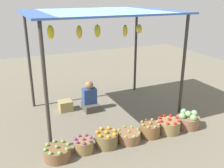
{
  "coord_description": "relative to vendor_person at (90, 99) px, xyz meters",
  "views": [
    {
      "loc": [
        -2.23,
        -5.52,
        2.88
      ],
      "look_at": [
        0.0,
        -0.59,
        0.95
      ],
      "focal_mm": 41.27,
      "sensor_mm": 36.0,
      "label": 1
    }
  ],
  "objects": [
    {
      "name": "ground_plane",
      "position": [
        0.24,
        -0.26,
        -0.3
      ],
      "size": [
        14.0,
        14.0,
        0.0
      ],
      "primitive_type": "plane",
      "color": "#6C6554"
    },
    {
      "name": "market_stall_structure",
      "position": [
        0.23,
        -0.25,
        2.0
      ],
      "size": [
        3.38,
        2.49,
        2.5
      ],
      "color": "#38332D",
      "rests_on": "ground"
    },
    {
      "name": "vendor_person",
      "position": [
        0.0,
        0.0,
        0.0
      ],
      "size": [
        0.36,
        0.44,
        0.78
      ],
      "color": "#46413C",
      "rests_on": "ground"
    },
    {
      "name": "basket_green_apples",
      "position": [
        -1.25,
        -1.73,
        -0.18
      ],
      "size": [
        0.5,
        0.5,
        0.28
      ],
      "color": "brown",
      "rests_on": "ground"
    },
    {
      "name": "basket_purple_onions",
      "position": [
        -0.74,
        -1.71,
        -0.17
      ],
      "size": [
        0.38,
        0.38,
        0.3
      ],
      "color": "olive",
      "rests_on": "ground"
    },
    {
      "name": "basket_oranges",
      "position": [
        -0.27,
        -1.72,
        -0.15
      ],
      "size": [
        0.45,
        0.45,
        0.35
      ],
      "color": "brown",
      "rests_on": "ground"
    },
    {
      "name": "basket_limes",
      "position": [
        0.21,
        -1.75,
        -0.19
      ],
      "size": [
        0.48,
        0.48,
        0.25
      ],
      "color": "brown",
      "rests_on": "ground"
    },
    {
      "name": "basket_potatoes",
      "position": [
        0.72,
        -1.74,
        -0.16
      ],
      "size": [
        0.43,
        0.43,
        0.33
      ],
      "color": "brown",
      "rests_on": "ground"
    },
    {
      "name": "basket_red_tomatoes",
      "position": [
        1.19,
        -1.76,
        -0.15
      ],
      "size": [
        0.49,
        0.49,
        0.34
      ],
      "color": "olive",
      "rests_on": "ground"
    },
    {
      "name": "basket_cabbages",
      "position": [
        1.71,
        -1.76,
        -0.14
      ],
      "size": [
        0.52,
        0.52,
        0.39
      ],
      "color": "brown",
      "rests_on": "ground"
    },
    {
      "name": "wooden_crate_near_vendor",
      "position": [
        -0.59,
        0.23,
        -0.17
      ],
      "size": [
        0.33,
        0.31,
        0.26
      ],
      "primitive_type": "cube",
      "color": "#998852",
      "rests_on": "ground"
    }
  ]
}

